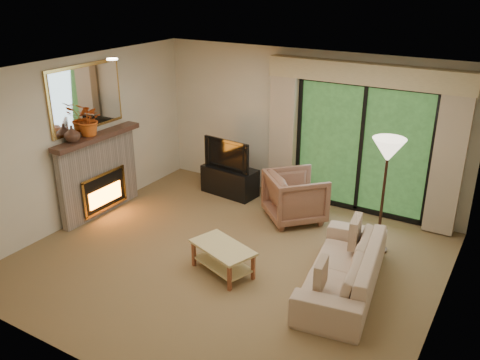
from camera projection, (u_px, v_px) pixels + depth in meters
The scene contains 22 objects.
floor at pixel (229, 259), 7.14m from camera, with size 5.50×5.50×0.00m, color brown.
ceiling at pixel (227, 74), 6.15m from camera, with size 5.50×5.50×0.00m, color white.
wall_back at pixel (306, 127), 8.63m from camera, with size 5.00×5.00×0.00m, color beige.
wall_front at pixel (84, 259), 4.66m from camera, with size 5.00×5.00×0.00m, color beige.
wall_left at pixel (80, 140), 7.95m from camera, with size 5.00×5.00×0.00m, color beige.
wall_right at pixel (449, 223), 5.34m from camera, with size 5.00×5.00×0.00m, color beige.
fireplace at pixel (99, 174), 8.29m from camera, with size 0.24×1.70×1.37m, color slate, non-canonical shape.
mirror at pixel (86, 97), 7.85m from camera, with size 0.07×1.45×1.02m, color #C09346, non-canonical shape.
sliding_door at pixel (361, 149), 8.20m from camera, with size 2.26×0.10×2.16m, color black, non-canonical shape.
curtain_left at pixel (283, 132), 8.71m from camera, with size 0.45×0.18×2.35m, color tan.
curtain_right at pixel (449, 160), 7.43m from camera, with size 0.45×0.18×2.35m, color tan.
cornice at pixel (367, 74), 7.66m from camera, with size 3.20×0.24×0.32m, color tan.
media_console at pixel (230, 181), 9.16m from camera, with size 1.01×0.45×0.50m, color black.
tv at pixel (230, 153), 8.96m from camera, with size 0.95×0.12×0.55m, color black.
armchair at pixel (295, 197), 8.15m from camera, with size 0.85×0.88×0.80m, color brown.
sofa at pixel (343, 268), 6.38m from camera, with size 2.07×0.81×0.60m, color tan.
pillow_near at pixel (321, 274), 5.86m from camera, with size 0.09×0.36×0.36m, color brown.
pillow_far at pixel (355, 232), 6.80m from camera, with size 0.11×0.41×0.41m, color brown.
coffee_table at pixel (223, 259), 6.76m from camera, with size 0.88×0.48×0.40m, color tan, non-canonical shape.
floor_lamp at pixel (383, 197), 7.06m from camera, with size 0.45×0.45×1.69m, color beige, non-canonical shape.
vase at pixel (72, 134), 7.61m from camera, with size 0.24×0.24×0.25m, color #3E271D.
branches at pixel (89, 119), 7.85m from camera, with size 0.47×0.41×0.52m, color #C55318.
Camera 1 is at (3.30, -5.23, 3.75)m, focal length 38.00 mm.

